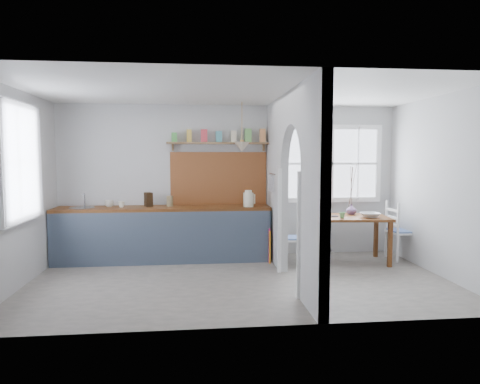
{
  "coord_description": "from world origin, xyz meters",
  "views": [
    {
      "loc": [
        -0.61,
        -5.77,
        1.73
      ],
      "look_at": [
        0.06,
        0.58,
        1.19
      ],
      "focal_mm": 32.0,
      "sensor_mm": 36.0,
      "label": 1
    }
  ],
  "objects": [
    {
      "name": "jar",
      "position": [
        -1.03,
        1.36,
        0.99
      ],
      "size": [
        0.13,
        0.13,
        0.17
      ],
      "primitive_type": "cylinder",
      "rotation": [
        0.0,
        0.0,
        0.18
      ],
      "color": "olive",
      "rests_on": "counter"
    },
    {
      "name": "nook_window",
      "position": [
        1.8,
        1.56,
        1.6
      ],
      "size": [
        1.76,
        0.1,
        1.3
      ],
      "primitive_type": null,
      "color": "white",
      "rests_on": "walls"
    },
    {
      "name": "kettle",
      "position": [
        0.26,
        1.17,
        1.04
      ],
      "size": [
        0.27,
        0.23,
        0.28
      ],
      "primitive_type": null,
      "rotation": [
        0.0,
        0.0,
        -0.25
      ],
      "color": "beige",
      "rests_on": "counter"
    },
    {
      "name": "plate",
      "position": [
        1.62,
        0.92,
        0.76
      ],
      "size": [
        0.2,
        0.2,
        0.01
      ],
      "primitive_type": "cylinder",
      "rotation": [
        0.0,
        0.0,
        0.31
      ],
      "color": "black",
      "rests_on": "dining_table"
    },
    {
      "name": "pendant_lamp",
      "position": [
        0.15,
        1.15,
        1.88
      ],
      "size": [
        0.26,
        0.26,
        0.16
      ],
      "primitive_type": "cone",
      "color": "beige",
      "rests_on": "ceiling"
    },
    {
      "name": "sink",
      "position": [
        -2.43,
        1.3,
        0.89
      ],
      "size": [
        0.4,
        0.4,
        0.02
      ],
      "primitive_type": "cylinder",
      "color": "#AAAFB8",
      "rests_on": "counter"
    },
    {
      "name": "backsplash",
      "position": [
        -0.2,
        1.58,
        1.35
      ],
      "size": [
        1.65,
        0.03,
        0.9
      ],
      "primitive_type": "cube",
      "color": "brown",
      "rests_on": "walls"
    },
    {
      "name": "vase",
      "position": [
        2.0,
        1.11,
        0.84
      ],
      "size": [
        0.2,
        0.2,
        0.18
      ],
      "primitive_type": "imported",
      "rotation": [
        0.0,
        0.0,
        -0.19
      ],
      "color": "#694C78",
      "rests_on": "dining_table"
    },
    {
      "name": "knife_block",
      "position": [
        -1.38,
        1.38,
        1.02
      ],
      "size": [
        0.16,
        0.18,
        0.23
      ],
      "primitive_type": "cube",
      "rotation": [
        0.0,
        0.0,
        0.43
      ],
      "color": "#3C2511",
      "rests_on": "counter"
    },
    {
      "name": "utensil_rail",
      "position": [
        0.61,
        0.9,
        1.45
      ],
      "size": [
        0.02,
        0.5,
        0.02
      ],
      "primitive_type": "cylinder",
      "rotation": [
        1.57,
        0.0,
        0.0
      ],
      "color": "#AAAFB8",
      "rests_on": "partition"
    },
    {
      "name": "table_cup",
      "position": [
        1.7,
        0.73,
        0.8
      ],
      "size": [
        0.11,
        0.11,
        0.09
      ],
      "primitive_type": "imported",
      "rotation": [
        0.0,
        0.0,
        -0.19
      ],
      "color": "#599858",
      "rests_on": "dining_table"
    },
    {
      "name": "ceiling",
      "position": [
        0.0,
        0.0,
        2.6
      ],
      "size": [
        5.8,
        3.2,
        0.01
      ],
      "primitive_type": "cube",
      "color": "silver",
      "rests_on": "walls"
    },
    {
      "name": "kitchen_window",
      "position": [
        -2.87,
        0.0,
        1.65
      ],
      "size": [
        0.1,
        1.16,
        1.5
      ],
      "primitive_type": null,
      "color": "white",
      "rests_on": "walls"
    },
    {
      "name": "chair_left",
      "position": [
        1.02,
        0.95,
        0.41
      ],
      "size": [
        0.43,
        0.43,
        0.82
      ],
      "primitive_type": null,
      "rotation": [
        0.0,
        0.0,
        -1.74
      ],
      "color": "white",
      "rests_on": "floor"
    },
    {
      "name": "walls",
      "position": [
        0.0,
        0.0,
        1.3
      ],
      "size": [
        5.81,
        3.21,
        2.6
      ],
      "color": "silver",
      "rests_on": "floor"
    },
    {
      "name": "shelf",
      "position": [
        -0.2,
        1.49,
        2.0
      ],
      "size": [
        1.75,
        0.2,
        0.21
      ],
      "color": "brown",
      "rests_on": "walls"
    },
    {
      "name": "mug_b",
      "position": [
        -2.01,
        1.38,
        0.96
      ],
      "size": [
        0.17,
        0.17,
        0.11
      ],
      "primitive_type": "imported",
      "rotation": [
        0.0,
        0.0,
        0.26
      ],
      "color": "silver",
      "rests_on": "counter"
    },
    {
      "name": "towel_magenta",
      "position": [
        0.58,
        0.97,
        0.28
      ],
      "size": [
        0.02,
        0.03,
        0.57
      ],
      "primitive_type": "cube",
      "color": "#C91467",
      "rests_on": "counter"
    },
    {
      "name": "towel_orange",
      "position": [
        0.58,
        0.93,
        0.25
      ],
      "size": [
        0.02,
        0.03,
        0.56
      ],
      "primitive_type": "cube",
      "color": "orange",
      "rests_on": "counter"
    },
    {
      "name": "mug_a",
      "position": [
        -1.81,
        1.3,
        0.95
      ],
      "size": [
        0.13,
        0.13,
        0.1
      ],
      "primitive_type": "imported",
      "rotation": [
        0.0,
        0.0,
        0.38
      ],
      "color": "white",
      "rests_on": "counter"
    },
    {
      "name": "dining_table",
      "position": [
        1.9,
        0.91,
        0.38
      ],
      "size": [
        1.28,
        0.92,
        0.75
      ],
      "primitive_type": null,
      "rotation": [
        0.0,
        0.0,
        -0.1
      ],
      "color": "#632F14",
      "rests_on": "floor"
    },
    {
      "name": "counter",
      "position": [
        -1.13,
        1.33,
        0.46
      ],
      "size": [
        3.5,
        0.6,
        0.9
      ],
      "color": "#632F14",
      "rests_on": "floor"
    },
    {
      "name": "floor",
      "position": [
        0.0,
        0.0,
        0.0
      ],
      "size": [
        5.8,
        3.2,
        0.01
      ],
      "primitive_type": "cube",
      "color": "gray",
      "rests_on": "ground"
    },
    {
      "name": "chair_right",
      "position": [
        2.85,
        0.98,
        0.49
      ],
      "size": [
        0.45,
        0.45,
        0.98
      ],
      "primitive_type": null,
      "rotation": [
        0.0,
        0.0,
        1.59
      ],
      "color": "white",
      "rests_on": "floor"
    },
    {
      "name": "partition",
      "position": [
        0.7,
        0.06,
        1.45
      ],
      "size": [
        0.12,
        3.2,
        2.6
      ],
      "color": "silver",
      "rests_on": "floor"
    },
    {
      "name": "bowl",
      "position": [
        2.17,
        0.75,
        0.79
      ],
      "size": [
        0.34,
        0.34,
        0.08
      ],
      "primitive_type": "imported",
      "rotation": [
        0.0,
        0.0,
        -0.09
      ],
      "color": "silver",
      "rests_on": "dining_table"
    }
  ]
}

